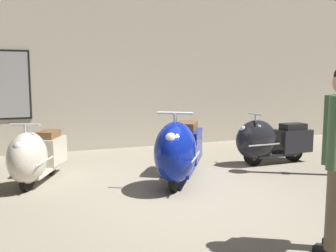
{
  "coord_description": "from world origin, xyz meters",
  "views": [
    {
      "loc": [
        -1.99,
        -4.18,
        1.58
      ],
      "look_at": [
        0.23,
        1.66,
        0.78
      ],
      "focal_mm": 40.49,
      "sensor_mm": 36.0,
      "label": 1
    }
  ],
  "objects": [
    {
      "name": "scooter_0",
      "position": [
        -1.88,
        1.63,
        0.43
      ],
      "size": [
        1.03,
        1.6,
        0.95
      ],
      "rotation": [
        0.0,
        0.0,
        -1.99
      ],
      "color": "black",
      "rests_on": "ground"
    },
    {
      "name": "scooter_1",
      "position": [
        0.12,
        0.9,
        0.51
      ],
      "size": [
        1.42,
        1.82,
        1.12
      ],
      "rotation": [
        0.0,
        0.0,
        -2.14
      ],
      "color": "black",
      "rests_on": "ground"
    },
    {
      "name": "showroom_back_wall",
      "position": [
        -0.01,
        4.17,
        1.82
      ],
      "size": [
        18.0,
        0.24,
        3.65
      ],
      "color": "#BCB29E",
      "rests_on": "ground"
    },
    {
      "name": "scooter_2",
      "position": [
        2.15,
        1.56,
        0.43
      ],
      "size": [
        1.56,
        0.52,
        0.95
      ],
      "rotation": [
        0.0,
        0.0,
        -3.12
      ],
      "color": "black",
      "rests_on": "ground"
    },
    {
      "name": "ground_plane",
      "position": [
        0.0,
        0.0,
        0.0
      ],
      "size": [
        60.0,
        60.0,
        0.0
      ],
      "primitive_type": "plane",
      "color": "gray"
    }
  ]
}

